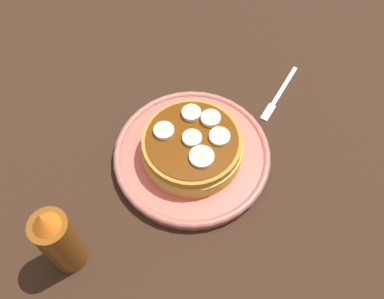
{
  "coord_description": "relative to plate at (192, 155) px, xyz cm",
  "views": [
    {
      "loc": [
        -13.19,
        -30.2,
        57.65
      ],
      "look_at": [
        0.0,
        0.0,
        2.76
      ],
      "focal_mm": 40.18,
      "sensor_mm": 36.0,
      "label": 1
    }
  ],
  "objects": [
    {
      "name": "ground_plane",
      "position": [
        0.0,
        0.0,
        -2.59
      ],
      "size": [
        140.0,
        140.0,
        3.0
      ],
      "primitive_type": "cube",
      "color": "black"
    },
    {
      "name": "plate",
      "position": [
        0.0,
        0.0,
        0.0
      ],
      "size": [
        23.9,
        23.9,
        2.02
      ],
      "color": "#CC594C",
      "rests_on": "ground_plane"
    },
    {
      "name": "pancake_stack",
      "position": [
        0.02,
        0.14,
        2.55
      ],
      "size": [
        15.58,
        15.27,
        4.0
      ],
      "color": "#C58845",
      "rests_on": "plate"
    },
    {
      "name": "banana_slice_0",
      "position": [
        -0.3,
        0.04,
        4.81
      ],
      "size": [
        2.83,
        2.83,
        0.82
      ],
      "color": "#F2ECBF",
      "rests_on": "pancake_stack"
    },
    {
      "name": "banana_slice_1",
      "position": [
        -3.23,
        2.77,
        4.83
      ],
      "size": [
        2.99,
        2.99,
        0.86
      ],
      "color": "#F9F4B7",
      "rests_on": "pancake_stack"
    },
    {
      "name": "banana_slice_2",
      "position": [
        3.72,
        -1.32,
        4.79
      ],
      "size": [
        3.06,
        3.06,
        0.78
      ],
      "color": "#F2EEB7",
      "rests_on": "pancake_stack"
    },
    {
      "name": "banana_slice_3",
      "position": [
        1.66,
        4.04,
        4.86
      ],
      "size": [
        2.89,
        2.89,
        0.92
      ],
      "color": "#F8E3B6",
      "rests_on": "pancake_stack"
    },
    {
      "name": "banana_slice_4",
      "position": [
        -0.15,
        -3.35,
        4.79
      ],
      "size": [
        3.54,
        3.54,
        0.79
      ],
      "color": "#F4ECB7",
      "rests_on": "pancake_stack"
    },
    {
      "name": "banana_slice_5",
      "position": [
        3.87,
        1.99,
        4.89
      ],
      "size": [
        2.93,
        2.93,
        0.98
      ],
      "color": "#F6F3BE",
      "rests_on": "pancake_stack"
    },
    {
      "name": "fork",
      "position": [
        18.19,
        5.29,
        -0.84
      ],
      "size": [
        11.12,
        8.39,
        0.5
      ],
      "color": "silver",
      "rests_on": "ground_plane"
    },
    {
      "name": "syrup_bottle",
      "position": [
        -21.2,
        -7.48,
        5.51
      ],
      "size": [
        4.73,
        4.73,
        14.48
      ],
      "color": "brown",
      "rests_on": "ground_plane"
    }
  ]
}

